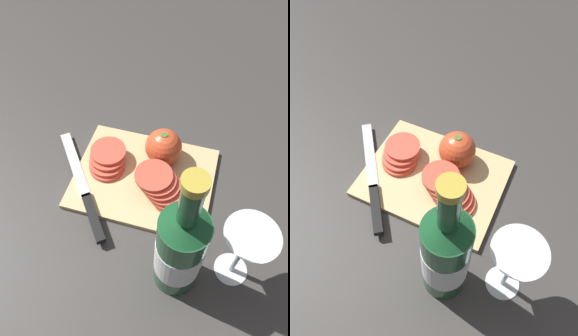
# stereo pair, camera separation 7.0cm
# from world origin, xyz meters

# --- Properties ---
(ground_plane) EXTENTS (3.00, 3.00, 0.00)m
(ground_plane) POSITION_xyz_m (0.00, 0.00, 0.00)
(ground_plane) COLOR #383533
(cutting_board) EXTENTS (0.30, 0.24, 0.01)m
(cutting_board) POSITION_xyz_m (0.01, 0.00, 0.01)
(cutting_board) COLOR tan
(cutting_board) RESTS_ON ground_plane
(wine_bottle) EXTENTS (0.08, 0.08, 0.32)m
(wine_bottle) POSITION_xyz_m (0.12, -0.19, 0.12)
(wine_bottle) COLOR #194C28
(wine_bottle) RESTS_ON ground_plane
(wine_glass) EXTENTS (0.09, 0.09, 0.16)m
(wine_glass) POSITION_xyz_m (0.22, -0.15, 0.11)
(wine_glass) COLOR silver
(wine_glass) RESTS_ON ground_plane
(whole_tomato) EXTENTS (0.08, 0.08, 0.08)m
(whole_tomato) POSITION_xyz_m (0.04, 0.06, 0.05)
(whole_tomato) COLOR #DB4C28
(whole_tomato) RESTS_ON cutting_board
(knife) EXTENTS (0.20, 0.25, 0.01)m
(knife) POSITION_xyz_m (-0.08, -0.10, 0.02)
(knife) COLOR silver
(knife) RESTS_ON cutting_board
(tomato_slice_stack_near) EXTENTS (0.08, 0.11, 0.03)m
(tomato_slice_stack_near) POSITION_xyz_m (-0.08, 0.01, 0.03)
(tomato_slice_stack_near) COLOR #DB4C38
(tomato_slice_stack_near) RESTS_ON cutting_board
(tomato_slice_stack_far) EXTENTS (0.12, 0.10, 0.05)m
(tomato_slice_stack_far) POSITION_xyz_m (0.06, -0.03, 0.04)
(tomato_slice_stack_far) COLOR #DB4C38
(tomato_slice_stack_far) RESTS_ON cutting_board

